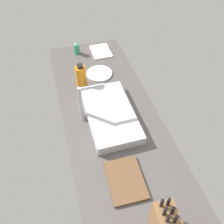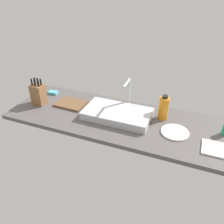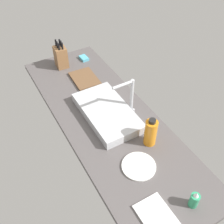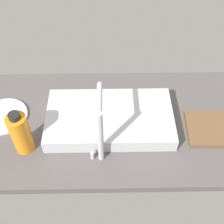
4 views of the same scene
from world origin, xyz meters
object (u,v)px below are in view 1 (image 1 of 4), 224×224
dinner_plate (99,73)px  dish_towel (101,51)px  sink_basin (110,114)px  water_bottle (81,78)px  knife_block (164,220)px  faucet (84,101)px  soap_bottle (77,48)px  cutting_board (125,180)px

dinner_plate → dish_towel: 31.73cm
sink_basin → water_bottle: 37.36cm
knife_block → water_bottle: (108.17, 16.37, 0.11)cm
faucet → knife_block: faucet is taller
faucet → knife_block: bearing=-165.4°
sink_basin → faucet: 20.94cm
sink_basin → soap_bottle: soap_bottle is taller
soap_bottle → dish_towel: 21.48cm
cutting_board → faucet: bearing=12.7°
knife_block → water_bottle: knife_block is taller
water_bottle → dish_towel: 50.61cm
knife_block → dish_towel: bearing=-0.5°
sink_basin → dinner_plate: 47.50cm
dinner_plate → cutting_board: bearing=174.6°
knife_block → dinner_plate: knife_block is taller
cutting_board → dinner_plate: (93.42, -8.82, -0.30)cm
sink_basin → knife_block: bearing=-176.5°
faucet → dish_towel: 81.05cm
cutting_board → water_bottle: (81.02, 7.56, 8.80)cm
soap_bottle → water_bottle: size_ratio=0.57×
soap_bottle → water_bottle: 47.00cm
faucet → cutting_board: (-49.93, -11.29, -15.75)cm
dinner_plate → sink_basin: bearing=174.6°
cutting_board → water_bottle: bearing=5.3°
faucet → soap_bottle: faucet is taller
knife_block → cutting_board: 29.84cm
sink_basin → faucet: (3.72, 15.63, 13.43)cm
water_bottle → dinner_plate: size_ratio=1.01×
faucet → water_bottle: size_ratio=1.32×
sink_basin → water_bottle: size_ratio=2.60×
knife_block → dish_towel: knife_block is taller
water_bottle → knife_block: bearing=-171.4°
soap_bottle → dinner_plate: soap_bottle is taller
knife_block → cutting_board: knife_block is taller
knife_block → dish_towel: 151.52cm
knife_block → faucet: bearing=17.5°
soap_bottle → dish_towel: size_ratio=0.53×
knife_block → water_bottle: bearing=11.5°
sink_basin → cutting_board: (-46.21, 4.34, -2.31)cm
sink_basin → knife_block: knife_block is taller
sink_basin → knife_block: (-73.36, -4.48, 6.38)cm
dish_towel → knife_block: bearing=176.6°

